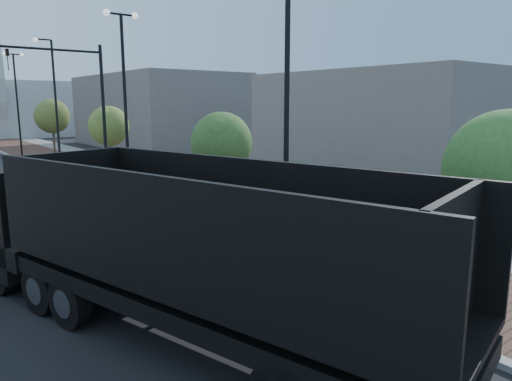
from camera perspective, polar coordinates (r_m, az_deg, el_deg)
sidewalk at (r=42.83m, az=-20.79°, el=3.23°), size 7.00×140.00×0.12m
concrete_strip at (r=43.69m, az=-17.41°, el=3.57°), size 2.40×140.00×0.13m
curb at (r=41.96m, az=-25.36°, el=2.78°), size 0.30×140.00×0.14m
dump_truck at (r=12.31m, az=-18.40°, el=-6.00°), size 6.28×14.09×3.80m
white_sedan at (r=23.26m, az=-23.48°, el=-0.72°), size 3.56×5.16×1.61m
pedestrian at (r=17.71m, az=17.35°, el=-3.41°), size 0.69×0.50×1.74m
streetlight_1 at (r=14.23m, az=3.34°, el=7.90°), size 1.44×0.56×9.21m
streetlight_2 at (r=24.61m, az=-15.41°, el=9.76°), size 1.72×0.56×9.28m
streetlight_3 at (r=35.96m, az=-22.99°, el=8.67°), size 1.44×0.56×9.21m
streetlight_4 at (r=47.66m, az=-26.71°, el=9.22°), size 1.72×0.56×9.28m
traffic_mast at (r=27.10m, az=-19.68°, el=9.91°), size 5.09×0.20×8.00m
tree_0 at (r=11.61m, az=27.72°, el=2.22°), size 2.60×2.59×4.86m
tree_1 at (r=18.99m, az=-4.07°, el=5.71°), size 2.47×2.44×4.64m
tree_2 at (r=29.70m, az=-17.17°, el=7.39°), size 2.41×2.37×4.80m
tree_3 at (r=41.12m, az=-23.22°, el=8.19°), size 2.68×2.68×5.27m
commercial_block_ne at (r=56.49m, az=-11.83°, el=9.31°), size 12.00×22.00×8.00m
commercial_block_e at (r=33.95m, az=14.69°, el=7.67°), size 10.00×16.00×7.00m
utility_cover_1 at (r=15.05m, az=13.84°, el=-8.64°), size 0.50×0.50×0.02m
utility_cover_2 at (r=23.22m, az=-7.88°, el=-1.66°), size 0.50×0.50×0.02m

